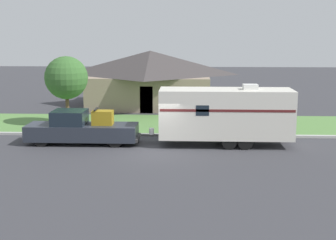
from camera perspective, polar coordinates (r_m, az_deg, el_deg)
ground_plane at (r=24.84m, az=-1.48°, el=-3.88°), size 120.00×120.00×0.00m
curb_strip at (r=28.46m, az=-0.94°, el=-1.83°), size 80.00×0.30×0.14m
lawn_strip at (r=32.04m, az=-0.53°, el=-0.50°), size 80.00×7.00×0.03m
house_across_street at (r=39.87m, az=-2.17°, el=5.22°), size 10.61×8.40×4.67m
pickup_truck at (r=26.90m, az=-10.54°, el=-1.07°), size 6.35×1.92×2.02m
travel_trailer at (r=26.10m, az=7.05°, el=0.79°), size 8.36×2.28×3.43m
mailbox at (r=29.90m, az=14.32°, el=0.17°), size 0.48×0.20×1.24m
tree_in_yard at (r=32.05m, az=-12.29°, el=5.04°), size 2.88×2.88×4.66m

